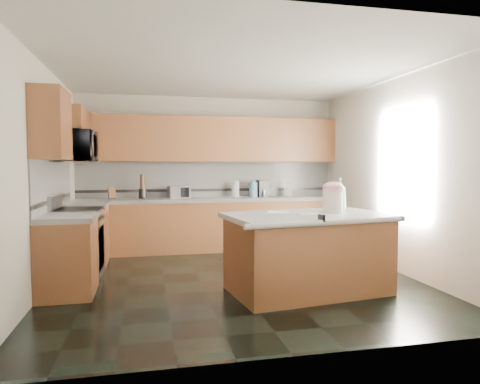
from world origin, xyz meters
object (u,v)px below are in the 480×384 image
object	(u,v)px
treat_jar	(333,202)
toaster_oven	(179,192)
island_top	(308,216)
knife_block	(112,193)
island_base	(308,255)
coffee_maker	(263,188)
soap_bottle_island	(340,194)

from	to	relation	value
treat_jar	toaster_oven	distance (m)	3.13
island_top	knife_block	world-z (taller)	knife_block
treat_jar	island_base	bearing A→B (deg)	170.28
toaster_oven	knife_block	bearing A→B (deg)	170.53
treat_jar	coffee_maker	distance (m)	2.70
island_top	treat_jar	distance (m)	0.39
island_base	toaster_oven	bearing A→B (deg)	107.36
soap_bottle_island	coffee_maker	world-z (taller)	soap_bottle_island
soap_bottle_island	knife_block	bearing A→B (deg)	161.42
treat_jar	coffee_maker	xyz separation A→B (m)	(-0.14, 2.70, 0.03)
island_base	soap_bottle_island	bearing A→B (deg)	17.46
island_base	toaster_oven	distance (m)	3.09
island_base	island_top	xyz separation A→B (m)	(0.00, 0.00, 0.46)
treat_jar	toaster_oven	size ratio (longest dim) A/B	0.70
coffee_maker	island_top	bearing A→B (deg)	-95.29
island_base	treat_jar	size ratio (longest dim) A/B	6.98
island_base	soap_bottle_island	world-z (taller)	soap_bottle_island
island_base	knife_block	bearing A→B (deg)	123.44
island_top	treat_jar	size ratio (longest dim) A/B	7.38
treat_jar	soap_bottle_island	distance (m)	0.25
island_base	toaster_oven	xyz separation A→B (m)	(-1.29, 2.75, 0.59)
knife_block	soap_bottle_island	bearing A→B (deg)	-56.24
treat_jar	knife_block	distance (m)	3.84
island_top	coffee_maker	xyz separation A→B (m)	(0.21, 2.78, 0.18)
treat_jar	toaster_oven	xyz separation A→B (m)	(-1.64, 2.67, -0.02)
island_top	knife_block	distance (m)	3.66
toaster_oven	island_base	bearing A→B (deg)	-74.24
island_top	treat_jar	bearing A→B (deg)	4.91
toaster_oven	treat_jar	bearing A→B (deg)	-67.85
island_base	treat_jar	bearing A→B (deg)	4.91
soap_bottle_island	toaster_oven	bearing A→B (deg)	147.79
treat_jar	soap_bottle_island	xyz separation A→B (m)	(0.17, 0.16, 0.08)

